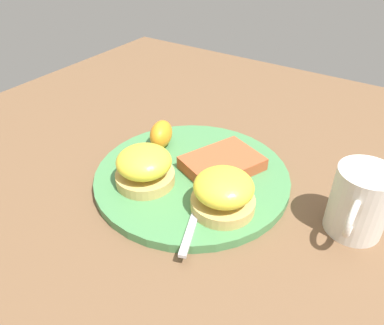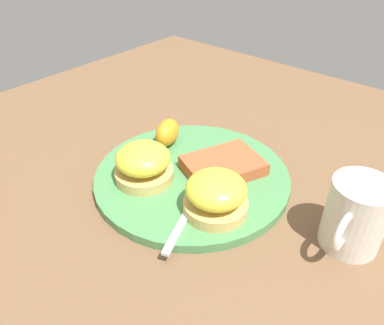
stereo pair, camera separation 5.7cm
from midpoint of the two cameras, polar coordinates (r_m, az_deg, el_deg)
ground_plane at (r=0.59m, az=-2.77°, el=-2.80°), size 1.10×1.10×0.00m
plate at (r=0.59m, az=-2.79°, el=-2.26°), size 0.30×0.30×0.01m
sandwich_benedict_left at (r=0.56m, az=-10.20°, el=-0.76°), size 0.09×0.09×0.06m
sandwich_benedict_right at (r=0.50m, az=1.56°, el=-4.70°), size 0.09×0.09×0.06m
hashbrown_patty at (r=0.59m, az=1.85°, el=-0.21°), size 0.14×0.12×0.02m
orange_wedge at (r=0.64m, az=-7.27°, el=4.22°), size 0.07×0.06×0.04m
fork at (r=0.55m, az=-1.23°, el=-4.22°), size 0.22×0.10×0.00m
cup at (r=0.51m, az=21.32°, el=-5.74°), size 0.11×0.07×0.09m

